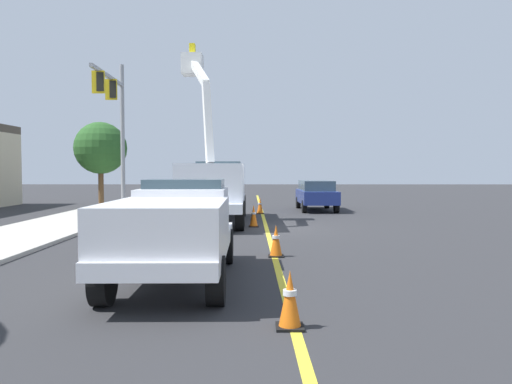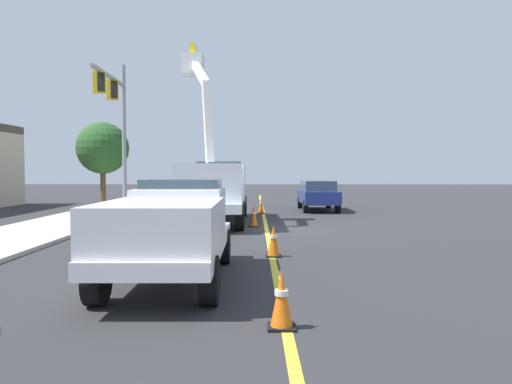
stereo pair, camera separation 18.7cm
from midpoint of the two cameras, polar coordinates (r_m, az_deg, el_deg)
The scene contains 12 objects.
ground at distance 19.06m, azimuth 1.50°, elevation -4.28°, with size 120.00×120.00×0.00m, color #2D2D30.
sidewalk_far_side at distance 20.60m, azimuth -22.65°, elevation -3.79°, with size 60.00×3.60×0.12m, color #B2ADA3.
lane_centre_stripe at distance 19.06m, azimuth 1.50°, elevation -4.27°, with size 50.00×0.16×0.01m, color yellow.
utility_bucket_truck at distance 21.25m, azimuth -4.55°, elevation 0.83°, with size 8.24×2.83×7.81m.
service_pickup_truck at distance 10.08m, azimuth -9.36°, elevation -4.02°, with size 5.64×2.27×2.06m.
passing_minivan at distance 27.74m, azimuth 7.41°, elevation -0.14°, with size 4.83×2.02×1.69m.
traffic_cone_leading at distance 7.15m, azimuth 3.77°, elevation -12.49°, with size 0.40×0.40×0.84m.
traffic_cone_mid_front at distance 12.83m, azimuth 2.48°, elevation -5.76°, with size 0.40×0.40×0.84m.
traffic_cone_mid_rear at distance 19.52m, azimuth -0.00°, elevation -2.83°, with size 0.40×0.40×0.89m.
traffic_cone_trailing at distance 25.38m, azimuth 0.81°, elevation -1.60°, with size 0.40×0.40×0.87m.
traffic_signal_mast at distance 25.71m, azimuth -15.80°, elevation 8.89°, with size 5.16×0.60×7.84m.
street_tree_right at distance 31.27m, azimuth -17.36°, elevation 4.90°, with size 3.17×3.17×5.21m.
Camera 2 is at (-18.92, 0.11, 2.27)m, focal length 34.16 mm.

